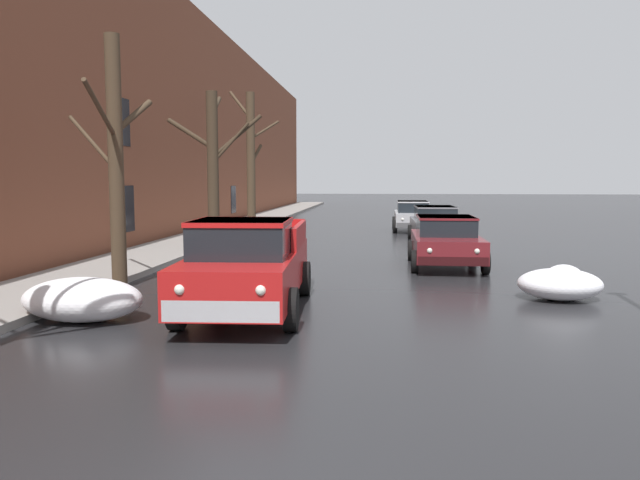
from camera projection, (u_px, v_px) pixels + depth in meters
name	position (u px, v px, depth m)	size (l,w,h in m)	color
left_sidewalk_slab	(179.00, 246.00, 21.55)	(2.58, 80.00, 0.15)	gray
brick_townhouse_facade	(127.00, 100.00, 21.21)	(0.63, 80.00, 10.51)	brown
snow_bank_near_corner_left	(275.00, 226.00, 28.35)	(1.82, 1.14, 0.54)	white
snow_bank_along_left_kerb	(561.00, 284.00, 12.25)	(1.68, 1.34, 0.72)	white
snow_bank_mid_block_left	(81.00, 300.00, 10.39)	(2.12, 1.34, 0.76)	white
bare_tree_second_along_sidewalk	(116.00, 159.00, 13.31)	(1.98, 3.18, 5.62)	#423323
bare_tree_mid_block	(213.00, 165.00, 20.93)	(3.54, 1.62, 5.49)	#382B1E
bare_tree_far_down_block	(251.00, 160.00, 26.94)	(2.38, 1.78, 6.60)	#423323
pickup_truck_red_approaching_near_lane	(248.00, 265.00, 11.07)	(2.30, 5.24, 1.76)	red
sedan_maroon_parked_kerbside_close	(446.00, 240.00, 16.87)	(2.03, 3.98, 1.42)	maroon
sedan_grey_parked_kerbside_mid	(435.00, 223.00, 23.21)	(1.96, 4.48, 1.42)	slate
sedan_silver_parked_far_down_block	(412.00, 215.00, 28.73)	(1.87, 4.26, 1.42)	#B7B7BC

